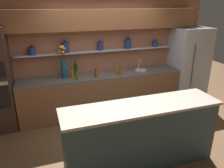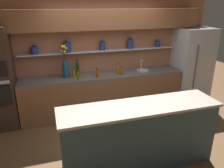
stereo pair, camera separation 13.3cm
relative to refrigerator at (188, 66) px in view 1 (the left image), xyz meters
The scene contains 14 objects.
ground_plane 2.66m from the refrigerator, 151.26° to the right, with size 12.00×12.00×0.00m, color brown.
back_wall_unit 2.30m from the refrigerator, behind, with size 5.20×0.44×2.60m.
back_counter_unit 2.29m from the refrigerator, behind, with size 3.62×0.62×0.92m.
island_counter 2.89m from the refrigerator, 139.87° to the right, with size 2.39×0.61×1.02m.
refrigerator is the anchor object (origin of this frame).
flower_vase 3.07m from the refrigerator, behind, with size 0.16×0.18×0.70m.
sink_fixture 1.30m from the refrigerator, behind, with size 0.28×0.28×0.25m.
bottle_sauce_0 2.42m from the refrigerator, behind, with size 0.06×0.06×0.19m.
bottle_wine_1 2.80m from the refrigerator, behind, with size 0.07×0.07×0.34m.
bottle_sauce_2 2.41m from the refrigerator, behind, with size 0.05×0.05×0.18m.
bottle_sauce_3 1.89m from the refrigerator, behind, with size 0.06×0.06×0.19m.
bottle_oil_4 1.92m from the refrigerator, behind, with size 0.06×0.06×0.24m.
bottle_oil_5 2.83m from the refrigerator, behind, with size 0.06×0.06×0.21m.
bottle_oil_6 2.90m from the refrigerator, behind, with size 0.07×0.07×0.22m.
Camera 1 is at (-1.34, -3.21, 2.41)m, focal length 35.00 mm.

